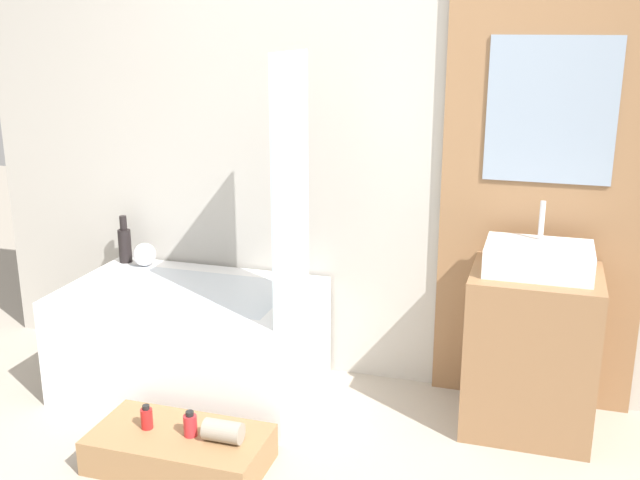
{
  "coord_description": "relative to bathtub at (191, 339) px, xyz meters",
  "views": [
    {
      "loc": [
        0.86,
        -1.96,
        1.79
      ],
      "look_at": [
        0.05,
        0.69,
        0.98
      ],
      "focal_mm": 42.0,
      "sensor_mm": 36.0,
      "label": 1
    }
  ],
  "objects": [
    {
      "name": "wall_tiled_back",
      "position": [
        0.77,
        0.43,
        1.03
      ],
      "size": [
        4.2,
        0.06,
        2.6
      ],
      "primitive_type": "cube",
      "color": "#B7B2A8",
      "rests_on": "ground_plane"
    },
    {
      "name": "wall_wood_accent",
      "position": [
        1.63,
        0.38,
        1.04
      ],
      "size": [
        0.94,
        0.04,
        2.6
      ],
      "color": "#8E6642",
      "rests_on": "ground_plane"
    },
    {
      "name": "bathtub",
      "position": [
        0.0,
        0.0,
        0.0
      ],
      "size": [
        1.23,
        0.77,
        0.53
      ],
      "color": "white",
      "rests_on": "ground_plane"
    },
    {
      "name": "glass_shower_screen",
      "position": [
        0.58,
        -0.14,
        0.84
      ],
      "size": [
        0.01,
        0.45,
        1.15
      ],
      "primitive_type": "cube",
      "color": "silver",
      "rests_on": "bathtub"
    },
    {
      "name": "wooden_step_bench",
      "position": [
        0.26,
        -0.65,
        -0.19
      ],
      "size": [
        0.73,
        0.39,
        0.15
      ],
      "primitive_type": "cube",
      "color": "#997047",
      "rests_on": "ground_plane"
    },
    {
      "name": "vanity_cabinet",
      "position": [
        1.63,
        0.12,
        0.1
      ],
      "size": [
        0.56,
        0.49,
        0.74
      ],
      "primitive_type": "cube",
      "color": "#8E6642",
      "rests_on": "ground_plane"
    },
    {
      "name": "sink",
      "position": [
        1.63,
        0.12,
        0.54
      ],
      "size": [
        0.45,
        0.33,
        0.3
      ],
      "color": "white",
      "rests_on": "vanity_cabinet"
    },
    {
      "name": "vase_tall_dark",
      "position": [
        -0.53,
        0.3,
        0.37
      ],
      "size": [
        0.07,
        0.07,
        0.26
      ],
      "color": "black",
      "rests_on": "bathtub"
    },
    {
      "name": "vase_round_light",
      "position": [
        -0.4,
        0.27,
        0.33
      ],
      "size": [
        0.12,
        0.12,
        0.12
      ],
      "primitive_type": "sphere",
      "color": "white",
      "rests_on": "bathtub"
    },
    {
      "name": "bottle_soap_primary",
      "position": [
        0.11,
        -0.65,
        -0.07
      ],
      "size": [
        0.05,
        0.05,
        0.11
      ],
      "color": "red",
      "rests_on": "wooden_step_bench"
    },
    {
      "name": "bottle_soap_secondary",
      "position": [
        0.31,
        -0.65,
        -0.07
      ],
      "size": [
        0.06,
        0.06,
        0.11
      ],
      "color": "red",
      "rests_on": "wooden_step_bench"
    },
    {
      "name": "towel_roll",
      "position": [
        0.46,
        -0.65,
        -0.07
      ],
      "size": [
        0.16,
        0.09,
        0.09
      ],
      "primitive_type": "cylinder",
      "rotation": [
        0.0,
        1.57,
        0.0
      ],
      "color": "gray",
      "rests_on": "wooden_step_bench"
    }
  ]
}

